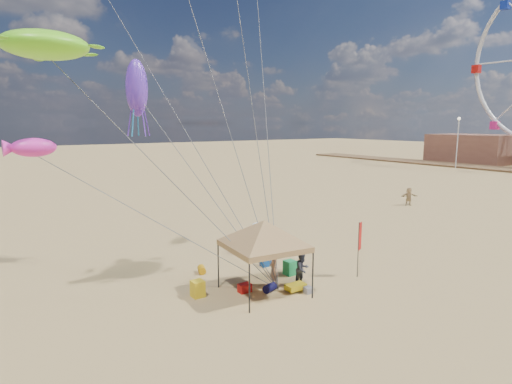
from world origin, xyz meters
TOP-DOWN VIEW (x-y plane):
  - ground at (0.00, 0.00)m, footprint 280.00×280.00m
  - canopy_tent at (-1.17, 0.66)m, footprint 5.99×5.99m
  - feather_flag at (3.76, -0.20)m, footprint 0.38×0.19m
  - cooler_red at (-1.83, 1.17)m, footprint 0.54×0.38m
  - cooler_blue at (0.94, 3.48)m, footprint 0.54×0.38m
  - bag_navy at (-0.90, 0.60)m, footprint 0.69×0.54m
  - bag_orange at (-2.29, 4.36)m, footprint 0.54×0.69m
  - chair_green at (1.16, 1.79)m, footprint 0.50×0.50m
  - chair_yellow at (-3.74, 1.86)m, footprint 0.50×0.50m
  - crate_grey at (0.38, -0.46)m, footprint 0.34×0.30m
  - beach_cart at (0.08, 0.03)m, footprint 0.90×0.50m
  - person_near_a at (-0.38, 1.01)m, footprint 0.75×0.69m
  - person_near_b at (0.73, 0.36)m, footprint 0.82×0.68m
  - person_near_c at (1.76, 5.56)m, footprint 1.17×0.70m
  - person_far_c at (20.99, 9.79)m, footprint 1.55×1.14m
  - building_north at (67.00, 30.00)m, footprint 10.00×14.00m
  - lamp_north at (55.00, 26.00)m, footprint 0.50×0.50m
  - turtle_kite at (-8.63, 3.87)m, footprint 3.65×3.22m
  - fish_kite at (-9.16, 4.69)m, footprint 1.79×1.19m
  - squid_kite at (-3.96, 7.83)m, footprint 1.38×1.38m

SIDE VIEW (x-z plane):
  - ground at x=0.00m, z-range 0.00..0.00m
  - crate_grey at x=0.38m, z-range 0.00..0.28m
  - bag_navy at x=-0.90m, z-range 0.00..0.36m
  - bag_orange at x=-2.29m, z-range 0.00..0.36m
  - cooler_red at x=-1.83m, z-range 0.00..0.38m
  - cooler_blue at x=0.94m, z-range 0.00..0.38m
  - beach_cart at x=0.08m, z-range 0.08..0.32m
  - chair_green at x=1.16m, z-range 0.00..0.70m
  - chair_yellow at x=-3.74m, z-range 0.00..0.70m
  - person_near_b at x=0.73m, z-range 0.00..1.54m
  - person_far_c at x=20.99m, z-range 0.00..1.62m
  - person_near_a at x=-0.38m, z-range 0.00..1.71m
  - person_near_c at x=1.76m, z-range 0.00..1.78m
  - feather_flag at x=3.76m, z-range 0.47..3.15m
  - building_north at x=67.00m, z-range 0.00..5.20m
  - canopy_tent at x=-1.17m, z-range 1.23..4.94m
  - lamp_north at x=55.00m, z-range 1.39..9.64m
  - fish_kite at x=-9.16m, z-range 5.97..6.69m
  - squid_kite at x=-3.96m, z-range 7.58..10.41m
  - turtle_kite at x=-8.63m, z-range 9.52..10.55m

